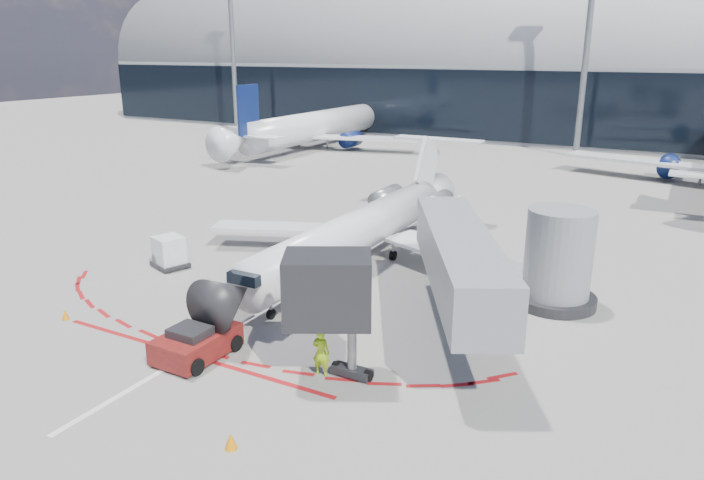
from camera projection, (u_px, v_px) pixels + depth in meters
The scene contains 14 objects.
ground at pixel (331, 272), 35.42m from camera, with size 260.00×260.00×0.00m, color slate.
apron_centerline at pixel (348, 262), 37.09m from camera, with size 0.25×40.00×0.01m, color silver.
apron_stop_bar at pixel (189, 355), 25.76m from camera, with size 14.00×0.25×0.01m, color maroon.
terminal_building at pixel (566, 76), 87.48m from camera, with size 150.00×24.15×24.00m.
jet_bridge at pixel (487, 264), 27.52m from camera, with size 10.03×15.20×4.90m.
light_mast_west at pixel (233, 46), 92.72m from camera, with size 0.70×0.70×25.00m, color gray.
light_mast_centre at pixel (587, 45), 69.77m from camera, with size 0.70×0.70×25.00m, color gray.
regional_jet at pixel (364, 227), 36.39m from camera, with size 20.72×25.55×6.40m.
pushback_tug at pixel (196, 343), 25.45m from camera, with size 2.36×5.43×1.41m.
ramp_worker at pixel (321, 352), 23.94m from camera, with size 0.69×0.45×1.90m, color #ACDF17.
uld_container at pixel (169, 252), 35.92m from camera, with size 2.37×2.20×1.82m.
safety_cone_left at pixel (65, 315), 29.08m from camera, with size 0.35×0.35×0.48m, color orange.
safety_cone_right at pixel (231, 441), 19.64m from camera, with size 0.40×0.40×0.56m, color orange.
bg_airliner_0 at pixel (317, 105), 79.33m from camera, with size 32.73×34.65×10.59m, color silver, non-canonical shape.
Camera 1 is at (17.06, -28.69, 12.03)m, focal length 32.00 mm.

